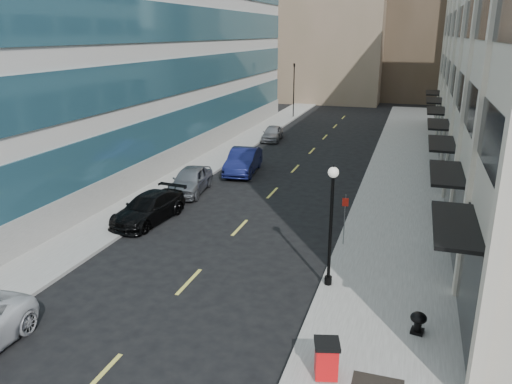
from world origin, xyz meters
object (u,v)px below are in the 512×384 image
Objects in this scene: traffic_signal at (294,67)px; urn_planter at (418,321)px; car_grey_sedan at (273,133)px; sign_post at (345,213)px; trash_bin at (326,358)px; car_blue_sedan at (243,161)px; car_black_pickup at (148,208)px; lamppost at (331,216)px; car_silver_sedan at (190,180)px.

urn_planter is (14.10, -41.17, -5.13)m from traffic_signal.
sign_post reaches higher than car_grey_sedan.
trash_bin is (10.45, -31.20, 0.09)m from car_grey_sedan.
urn_planter is (11.80, -16.97, -0.26)m from car_blue_sedan.
car_grey_sedan reaches higher than urn_planter.
car_blue_sedan reaches higher than car_grey_sedan.
sign_post is at bearing 80.25° from trash_bin.
car_blue_sedan is 1.31× the size of car_grey_sedan.
car_black_pickup reaches higher than trash_bin.
car_blue_sedan is at bearing 120.20° from lamppost.
traffic_signal is 1.51× the size of car_silver_sedan.
lamppost is (9.57, -25.80, 2.27)m from car_grey_sedan.
car_silver_sedan is at bearing 140.88° from sign_post.
car_black_pickup is 14.60m from trash_bin.
traffic_signal is at bearing 89.85° from car_grey_sedan.
car_grey_sedan is 1.66× the size of sign_post.
car_grey_sedan is 5.45× the size of urn_planter.
car_black_pickup is 14.94m from urn_planter.
traffic_signal is at bearing 88.80° from car_blue_sedan.
traffic_signal is at bearing 96.14° from sign_post.
trash_bin is 5.89m from lamppost.
sign_post is 3.29× the size of urn_planter.
urn_planter is (3.30, -6.36, -1.09)m from sign_post.
car_blue_sedan is at bearing 66.12° from car_silver_sedan.
car_silver_sedan reaches higher than urn_planter.
car_black_pickup is 10.49m from car_blue_sedan.
lamppost reaches higher than sign_post.
sign_post is (-0.87, 9.39, 0.93)m from trash_bin.
lamppost is 4.69m from urn_planter.
car_grey_sedan is 0.83× the size of lamppost.
trash_bin is (10.97, -14.76, -0.03)m from car_silver_sedan.
trash_bin is 3.88m from urn_planter.
car_grey_sedan is (1.23, -13.00, -5.05)m from traffic_signal.
car_grey_sedan is at bearing -84.62° from traffic_signal.
car_blue_sedan is at bearing -90.06° from car_grey_sedan.
car_blue_sedan is 4.56× the size of trash_bin.
traffic_signal is 36.67m from sign_post.
trash_bin is at bearing -75.21° from traffic_signal.
lamppost is at bearing -66.43° from car_blue_sedan.
trash_bin is 1.56× the size of urn_planter.
car_silver_sedan reaches higher than car_black_pickup.
urn_planter is at bearing -35.64° from lamppost.
car_blue_sedan is 11.25m from car_grey_sedan.
car_silver_sedan is 1.95× the size of sign_post.
urn_planter is (13.40, -6.60, -0.13)m from car_black_pickup.
sign_post is at bearing 4.78° from car_black_pickup.
traffic_signal is 40.37m from lamppost.
car_silver_sedan is 1.18× the size of car_grey_sedan.
car_black_pickup is 2.08× the size of sign_post.
car_silver_sedan is (0.70, -29.44, -4.93)m from traffic_signal.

